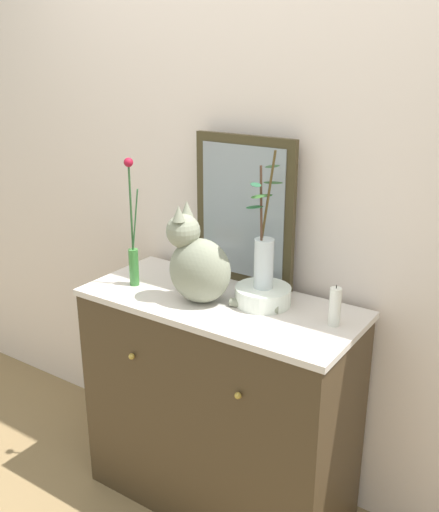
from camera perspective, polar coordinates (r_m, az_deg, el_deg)
name	(u,v)px	position (r m, az deg, el deg)	size (l,w,h in m)	color
ground_plane	(220,495)	(2.77, 0.00, -22.17)	(6.00, 6.00, 0.00)	olive
wall_back	(263,190)	(2.39, 4.22, 6.42)	(4.40, 0.08, 2.60)	beige
sideboard	(219,404)	(2.48, 0.00, -14.14)	(1.09, 0.50, 0.93)	#3E301E
mirror_leaning	(244,211)	(2.34, 2.39, 4.36)	(0.44, 0.03, 0.60)	#3F351E
cat_sitting	(198,264)	(2.20, -2.12, -0.75)	(0.44, 0.22, 0.38)	gray
vase_slim_green	(133,247)	(2.37, -8.38, 0.87)	(0.06, 0.04, 0.52)	#377934
bowl_porcelain	(263,295)	(2.22, 4.23, -3.83)	(0.21, 0.21, 0.07)	white
vase_glass_clear	(264,255)	(2.16, 4.31, 0.09)	(0.11, 0.19, 0.51)	silver
candle_pillar	(335,307)	(2.07, 11.12, -4.85)	(0.04, 0.04, 0.15)	silver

